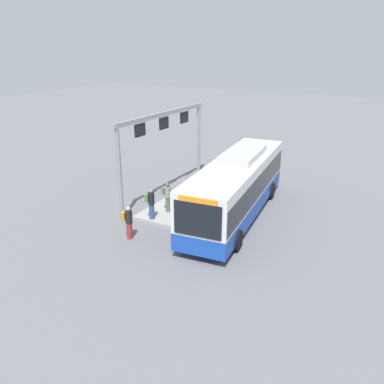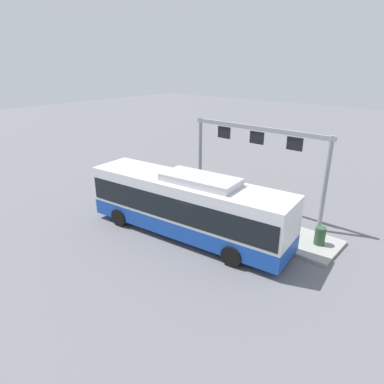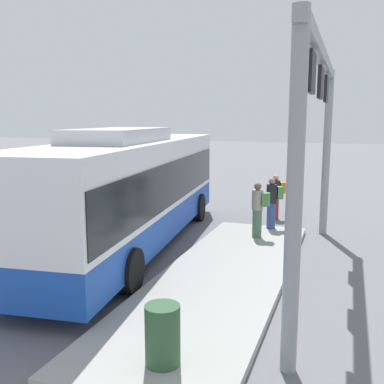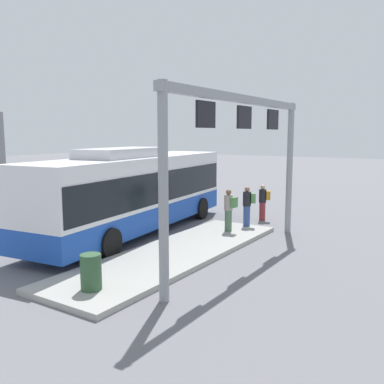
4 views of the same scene
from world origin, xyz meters
name	(u,v)px [view 1 (image 1 of 4)]	position (x,y,z in m)	size (l,w,h in m)	color
ground_plane	(236,215)	(0.00, 0.00, 0.00)	(120.00, 120.00, 0.00)	slate
platform_curb	(200,194)	(-1.74, -3.24, 0.08)	(10.00, 2.80, 0.16)	#9E9E99
bus_main	(237,184)	(-0.01, 0.00, 1.81)	(11.30, 3.81, 3.46)	#1947AD
person_boarding	(128,222)	(5.10, -3.36, 0.89)	(0.49, 0.60, 1.67)	maroon
person_waiting_near	(151,203)	(2.95, -3.58, 1.05)	(0.52, 0.60, 1.67)	#334C8C
person_waiting_mid	(167,196)	(1.70, -3.37, 1.05)	(0.36, 0.54, 1.67)	#476B4C
platform_sign_gantry	(164,136)	(-0.81, -5.17, 3.73)	(8.87, 0.24, 5.20)	gray
trash_bin	(225,169)	(-5.74, -3.44, 0.61)	(0.52, 0.52, 0.90)	#2D5133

